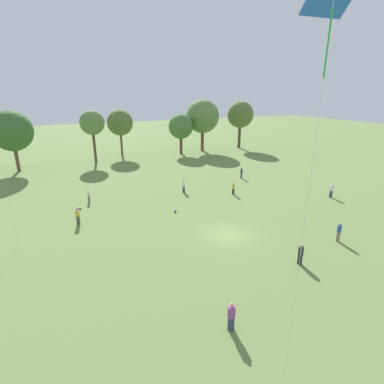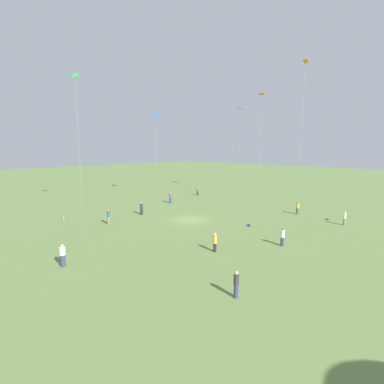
{
  "view_description": "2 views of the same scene",
  "coord_description": "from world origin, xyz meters",
  "px_view_note": "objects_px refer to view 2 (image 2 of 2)",
  "views": [
    {
      "loc": [
        -14.45,
        -22.14,
        13.1
      ],
      "look_at": [
        -2.82,
        2.31,
        4.06
      ],
      "focal_mm": 28.0,
      "sensor_mm": 36.0,
      "label": 1
    },
    {
      "loc": [
        27.23,
        26.36,
        9.29
      ],
      "look_at": [
        3.37,
        3.77,
        4.4
      ],
      "focal_mm": 28.0,
      "sensor_mm": 36.0,
      "label": 2
    }
  ],
  "objects_px": {
    "person_2": "(297,208)",
    "person_5": "(236,284)",
    "person_3": "(198,191)",
    "picnic_bag_1": "(328,219)",
    "person_8": "(215,242)",
    "kite_3": "(76,84)",
    "person_1": "(345,218)",
    "person_7": "(142,208)",
    "kite_4": "(261,101)",
    "person_4": "(63,256)",
    "kite_1": "(156,120)",
    "kite_2": "(240,111)",
    "person_6": "(171,198)",
    "person_9": "(109,217)",
    "picnic_bag_0": "(63,218)",
    "kite_0": "(305,76)",
    "person_0": "(282,237)",
    "picnic_bag_2": "(249,225)"
  },
  "relations": [
    {
      "from": "kite_1",
      "to": "kite_2",
      "type": "xyz_separation_m",
      "value": [
        -15.36,
        8.13,
        2.2
      ]
    },
    {
      "from": "person_1",
      "to": "person_7",
      "type": "height_order",
      "value": "person_7"
    },
    {
      "from": "person_6",
      "to": "kite_3",
      "type": "relative_size",
      "value": 0.09
    },
    {
      "from": "kite_0",
      "to": "kite_1",
      "type": "height_order",
      "value": "kite_0"
    },
    {
      "from": "person_7",
      "to": "picnic_bag_2",
      "type": "height_order",
      "value": "person_7"
    },
    {
      "from": "person_2",
      "to": "person_8",
      "type": "xyz_separation_m",
      "value": [
        19.92,
        1.27,
        -0.0
      ]
    },
    {
      "from": "person_8",
      "to": "picnic_bag_2",
      "type": "height_order",
      "value": "person_8"
    },
    {
      "from": "person_4",
      "to": "picnic_bag_2",
      "type": "xyz_separation_m",
      "value": [
        -20.38,
        4.06,
        -0.74
      ]
    },
    {
      "from": "person_2",
      "to": "person_3",
      "type": "xyz_separation_m",
      "value": [
        -2.73,
        -21.52,
        -0.04
      ]
    },
    {
      "from": "person_1",
      "to": "person_4",
      "type": "distance_m",
      "value": 31.24
    },
    {
      "from": "person_6",
      "to": "kite_4",
      "type": "height_order",
      "value": "kite_4"
    },
    {
      "from": "kite_2",
      "to": "picnic_bag_1",
      "type": "xyz_separation_m",
      "value": [
        12.15,
        22.34,
        -16.46
      ]
    },
    {
      "from": "person_5",
      "to": "picnic_bag_1",
      "type": "bearing_deg",
      "value": -55.07
    },
    {
      "from": "person_3",
      "to": "picnic_bag_1",
      "type": "xyz_separation_m",
      "value": [
        3.28,
        25.88,
        -0.74
      ]
    },
    {
      "from": "person_3",
      "to": "person_5",
      "type": "xyz_separation_m",
      "value": [
        28.22,
        29.03,
        0.04
      ]
    },
    {
      "from": "person_4",
      "to": "person_2",
      "type": "bearing_deg",
      "value": 108.22
    },
    {
      "from": "person_8",
      "to": "kite_0",
      "type": "relative_size",
      "value": 0.08
    },
    {
      "from": "person_1",
      "to": "person_7",
      "type": "relative_size",
      "value": 0.96
    },
    {
      "from": "kite_4",
      "to": "person_4",
      "type": "bearing_deg",
      "value": 98.2
    },
    {
      "from": "person_7",
      "to": "kite_1",
      "type": "relative_size",
      "value": 0.12
    },
    {
      "from": "person_8",
      "to": "person_9",
      "type": "bearing_deg",
      "value": 63.21
    },
    {
      "from": "picnic_bag_0",
      "to": "picnic_bag_1",
      "type": "xyz_separation_m",
      "value": [
        -23.39,
        25.32,
        -0.08
      ]
    },
    {
      "from": "kite_2",
      "to": "picnic_bag_1",
      "type": "relative_size",
      "value": 51.77
    },
    {
      "from": "kite_1",
      "to": "kite_2",
      "type": "bearing_deg",
      "value": 23.34
    },
    {
      "from": "kite_3",
      "to": "person_3",
      "type": "bearing_deg",
      "value": 101.51
    },
    {
      "from": "person_8",
      "to": "kite_3",
      "type": "relative_size",
      "value": 0.09
    },
    {
      "from": "person_0",
      "to": "kite_4",
      "type": "distance_m",
      "value": 32.7
    },
    {
      "from": "kite_4",
      "to": "person_5",
      "type": "bearing_deg",
      "value": 118.38
    },
    {
      "from": "person_9",
      "to": "person_7",
      "type": "bearing_deg",
      "value": 74.13
    },
    {
      "from": "kite_2",
      "to": "person_8",
      "type": "bearing_deg",
      "value": -117.32
    },
    {
      "from": "person_7",
      "to": "kite_4",
      "type": "relative_size",
      "value": 0.09
    },
    {
      "from": "kite_2",
      "to": "person_5",
      "type": "bearing_deg",
      "value": -114.24
    },
    {
      "from": "kite_0",
      "to": "picnic_bag_2",
      "type": "xyz_separation_m",
      "value": [
        15.78,
        1.06,
        -19.65
      ]
    },
    {
      "from": "person_8",
      "to": "picnic_bag_0",
      "type": "relative_size",
      "value": 4.27
    },
    {
      "from": "person_2",
      "to": "person_5",
      "type": "relative_size",
      "value": 1.02
    },
    {
      "from": "person_3",
      "to": "picnic_bag_1",
      "type": "height_order",
      "value": "person_3"
    },
    {
      "from": "person_0",
      "to": "person_6",
      "type": "relative_size",
      "value": 0.98
    },
    {
      "from": "kite_2",
      "to": "kite_4",
      "type": "xyz_separation_m",
      "value": [
        2.94,
        6.51,
        0.98
      ]
    },
    {
      "from": "person_2",
      "to": "kite_4",
      "type": "height_order",
      "value": "kite_4"
    },
    {
      "from": "kite_4",
      "to": "kite_3",
      "type": "bearing_deg",
      "value": 66.43
    },
    {
      "from": "person_6",
      "to": "person_0",
      "type": "bearing_deg",
      "value": 47.19
    },
    {
      "from": "person_3",
      "to": "kite_4",
      "type": "relative_size",
      "value": 0.09
    },
    {
      "from": "person_0",
      "to": "kite_4",
      "type": "xyz_separation_m",
      "value": [
        -22.87,
        -16.38,
        16.66
      ]
    },
    {
      "from": "person_1",
      "to": "person_5",
      "type": "xyz_separation_m",
      "value": [
        23.55,
        0.76,
        0.01
      ]
    },
    {
      "from": "person_8",
      "to": "kite_2",
      "type": "xyz_separation_m",
      "value": [
        -31.53,
        -19.26,
        15.69
      ]
    },
    {
      "from": "person_1",
      "to": "person_7",
      "type": "xyz_separation_m",
      "value": [
        13.29,
        -22.46,
        0.01
      ]
    },
    {
      "from": "person_9",
      "to": "picnic_bag_0",
      "type": "bearing_deg",
      "value": 172.95
    },
    {
      "from": "person_0",
      "to": "kite_3",
      "type": "height_order",
      "value": "kite_3"
    },
    {
      "from": "kite_1",
      "to": "person_5",
      "type": "bearing_deg",
      "value": -71.65
    },
    {
      "from": "person_1",
      "to": "picnic_bag_2",
      "type": "height_order",
      "value": "person_1"
    }
  ]
}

